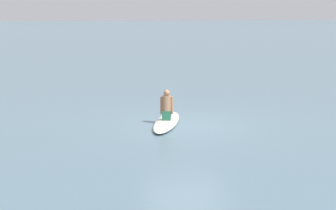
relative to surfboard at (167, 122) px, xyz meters
The scene contains 3 objects.
ground_plane 0.65m from the surfboard, 143.80° to the left, with size 400.00×400.00×0.00m, color slate.
surfboard is the anchor object (origin of this frame).
person_paddler 0.50m from the surfboard, ahead, with size 0.41×0.39×0.95m.
Camera 1 is at (4.86, 15.11, 3.48)m, focal length 55.80 mm.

